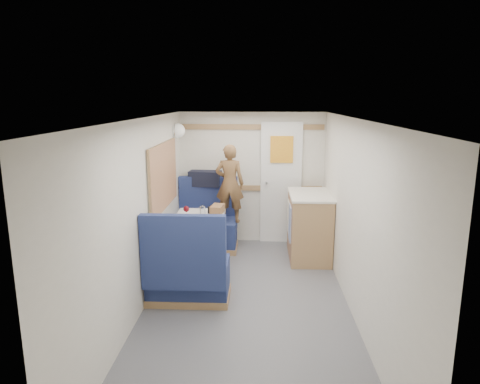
{
  "coord_description": "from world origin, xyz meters",
  "views": [
    {
      "loc": [
        0.12,
        -4.19,
        2.2
      ],
      "look_at": [
        -0.11,
        0.9,
        1.08
      ],
      "focal_mm": 32.0,
      "sensor_mm": 36.0,
      "label": 1
    }
  ],
  "objects_px": {
    "tumbler_left": "(178,221)",
    "beer_glass": "(213,210)",
    "dinette_table": "(198,229)",
    "bread_loaf": "(217,209)",
    "bench_near": "(188,276)",
    "galley_counter": "(309,225)",
    "wine_glass": "(186,209)",
    "duffel_bag": "(205,178)",
    "tray": "(201,218)",
    "bench_far": "(207,229)",
    "orange_fruit": "(204,220)",
    "dome_light": "(178,131)",
    "tumbler_right": "(203,211)",
    "person": "(230,184)",
    "pepper_grinder": "(209,210)",
    "cheese_block": "(203,223)"
  },
  "relations": [
    {
      "from": "wine_glass",
      "to": "pepper_grinder",
      "type": "distance_m",
      "value": 0.37
    },
    {
      "from": "dinette_table",
      "to": "dome_light",
      "type": "bearing_deg",
      "value": 114.65
    },
    {
      "from": "bench_near",
      "to": "orange_fruit",
      "type": "bearing_deg",
      "value": 78.49
    },
    {
      "from": "person",
      "to": "tumbler_right",
      "type": "relative_size",
      "value": 9.66
    },
    {
      "from": "wine_glass",
      "to": "tumbler_right",
      "type": "relative_size",
      "value": 1.44
    },
    {
      "from": "orange_fruit",
      "to": "beer_glass",
      "type": "xyz_separation_m",
      "value": [
        0.05,
        0.48,
        -0.01
      ]
    },
    {
      "from": "dinette_table",
      "to": "bread_loaf",
      "type": "xyz_separation_m",
      "value": [
        0.22,
        0.19,
        0.21
      ]
    },
    {
      "from": "duffel_bag",
      "to": "pepper_grinder",
      "type": "relative_size",
      "value": 5.03
    },
    {
      "from": "dinette_table",
      "to": "bread_loaf",
      "type": "relative_size",
      "value": 3.45
    },
    {
      "from": "tumbler_left",
      "to": "cheese_block",
      "type": "bearing_deg",
      "value": 0.25
    },
    {
      "from": "tray",
      "to": "tumbler_right",
      "type": "height_order",
      "value": "tumbler_right"
    },
    {
      "from": "dinette_table",
      "to": "bread_loaf",
      "type": "height_order",
      "value": "bread_loaf"
    },
    {
      "from": "duffel_bag",
      "to": "tray",
      "type": "bearing_deg",
      "value": -77.99
    },
    {
      "from": "duffel_bag",
      "to": "dinette_table",
      "type": "bearing_deg",
      "value": -80.17
    },
    {
      "from": "wine_glass",
      "to": "beer_glass",
      "type": "distance_m",
      "value": 0.4
    },
    {
      "from": "dome_light",
      "to": "beer_glass",
      "type": "height_order",
      "value": "dome_light"
    },
    {
      "from": "dinette_table",
      "to": "person",
      "type": "distance_m",
      "value": 0.94
    },
    {
      "from": "duffel_bag",
      "to": "pepper_grinder",
      "type": "distance_m",
      "value": 0.98
    },
    {
      "from": "orange_fruit",
      "to": "tumbler_left",
      "type": "xyz_separation_m",
      "value": [
        -0.3,
        -0.06,
        -0.0
      ]
    },
    {
      "from": "dinette_table",
      "to": "tumbler_left",
      "type": "xyz_separation_m",
      "value": [
        -0.19,
        -0.38,
        0.21
      ]
    },
    {
      "from": "bench_near",
      "to": "person",
      "type": "bearing_deg",
      "value": 77.79
    },
    {
      "from": "tray",
      "to": "pepper_grinder",
      "type": "height_order",
      "value": "pepper_grinder"
    },
    {
      "from": "duffel_bag",
      "to": "wine_glass",
      "type": "xyz_separation_m",
      "value": [
        -0.09,
        -1.2,
        -0.17
      ]
    },
    {
      "from": "dome_light",
      "to": "bench_far",
      "type": "bearing_deg",
      "value": 2.12
    },
    {
      "from": "galley_counter",
      "to": "wine_glass",
      "type": "bearing_deg",
      "value": -158.46
    },
    {
      "from": "tumbler_left",
      "to": "beer_glass",
      "type": "xyz_separation_m",
      "value": [
        0.35,
        0.54,
        -0.0
      ]
    },
    {
      "from": "duffel_bag",
      "to": "person",
      "type": "bearing_deg",
      "value": -35.46
    },
    {
      "from": "tumbler_right",
      "to": "bread_loaf",
      "type": "relative_size",
      "value": 0.44
    },
    {
      "from": "cheese_block",
      "to": "tumbler_left",
      "type": "bearing_deg",
      "value": -179.75
    },
    {
      "from": "wine_glass",
      "to": "beer_glass",
      "type": "height_order",
      "value": "wine_glass"
    },
    {
      "from": "dome_light",
      "to": "cheese_block",
      "type": "xyz_separation_m",
      "value": [
        0.51,
        -1.22,
        -0.99
      ]
    },
    {
      "from": "galley_counter",
      "to": "tumbler_right",
      "type": "bearing_deg",
      "value": -163.12
    },
    {
      "from": "duffel_bag",
      "to": "pepper_grinder",
      "type": "bearing_deg",
      "value": -72.61
    },
    {
      "from": "bench_near",
      "to": "beer_glass",
      "type": "relative_size",
      "value": 10.04
    },
    {
      "from": "tumbler_left",
      "to": "bread_loaf",
      "type": "relative_size",
      "value": 0.4
    },
    {
      "from": "beer_glass",
      "to": "pepper_grinder",
      "type": "height_order",
      "value": "beer_glass"
    },
    {
      "from": "tray",
      "to": "beer_glass",
      "type": "relative_size",
      "value": 3.6
    },
    {
      "from": "person",
      "to": "beer_glass",
      "type": "xyz_separation_m",
      "value": [
        -0.18,
        -0.58,
        -0.24
      ]
    },
    {
      "from": "bread_loaf",
      "to": "bench_near",
      "type": "bearing_deg",
      "value": -101.99
    },
    {
      "from": "duffel_bag",
      "to": "orange_fruit",
      "type": "distance_m",
      "value": 1.46
    },
    {
      "from": "bench_far",
      "to": "dome_light",
      "type": "bearing_deg",
      "value": -177.88
    },
    {
      "from": "dinette_table",
      "to": "dome_light",
      "type": "relative_size",
      "value": 4.6
    },
    {
      "from": "galley_counter",
      "to": "tray",
      "type": "bearing_deg",
      "value": -156.46
    },
    {
      "from": "dome_light",
      "to": "bench_near",
      "type": "bearing_deg",
      "value": -77.18
    },
    {
      "from": "tray",
      "to": "bread_loaf",
      "type": "relative_size",
      "value": 1.41
    },
    {
      "from": "tumbler_left",
      "to": "beer_glass",
      "type": "bearing_deg",
      "value": 56.83
    },
    {
      "from": "dinette_table",
      "to": "orange_fruit",
      "type": "distance_m",
      "value": 0.39
    },
    {
      "from": "bench_far",
      "to": "orange_fruit",
      "type": "xyz_separation_m",
      "value": [
        0.11,
        -1.17,
        0.48
      ]
    },
    {
      "from": "dinette_table",
      "to": "bench_near",
      "type": "bearing_deg",
      "value": -90.0
    },
    {
      "from": "bench_far",
      "to": "tray",
      "type": "relative_size",
      "value": 2.79
    }
  ]
}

